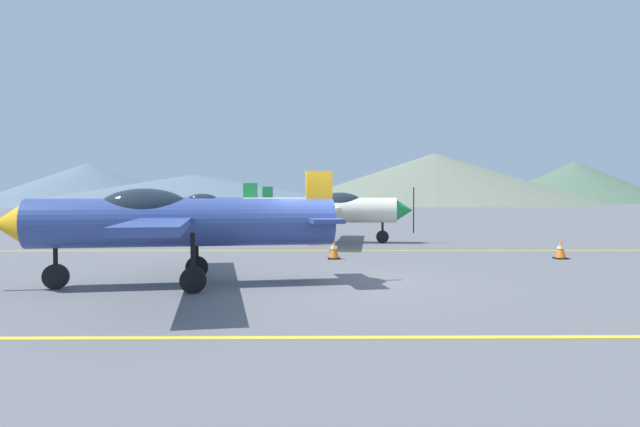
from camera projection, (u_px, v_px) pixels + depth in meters
ground_plane at (334, 283)px, 12.08m from camera, size 400.00×400.00×0.00m
apron_line_near at (346, 338)px, 7.38m from camera, size 80.00×0.16×0.01m
apron_line_far at (327, 251)px, 19.24m from camera, size 80.00×0.16×0.01m
airplane_near at (172, 221)px, 11.64m from camera, size 7.06×8.07×2.42m
airplane_mid at (326, 209)px, 22.67m from camera, size 7.04×8.08×2.42m
airplane_far at (212, 206)px, 31.13m from camera, size 7.00×8.06×2.42m
traffic_cone_front at (334, 249)px, 16.74m from camera, size 0.36×0.36×0.59m
traffic_cone_side at (561, 249)px, 16.78m from camera, size 0.36×0.36×0.59m
hill_left at (88, 183)px, 169.45m from camera, size 62.64×62.64×12.06m
hill_centerleft at (193, 190)px, 124.22m from camera, size 78.64×78.64×6.73m
hill_centerright at (434, 179)px, 134.00m from camera, size 74.56×74.56×12.23m
hill_right at (574, 182)px, 162.26m from camera, size 53.61×53.61×11.92m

